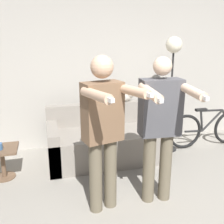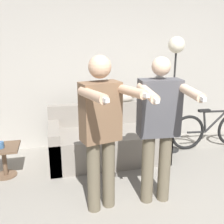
{
  "view_description": "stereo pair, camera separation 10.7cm",
  "coord_description": "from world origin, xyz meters",
  "px_view_note": "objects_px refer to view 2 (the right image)",
  "views": [
    {
      "loc": [
        -1.11,
        -1.76,
        1.87
      ],
      "look_at": [
        -0.3,
        1.34,
        0.94
      ],
      "focal_mm": 42.0,
      "sensor_mm": 36.0,
      "label": 1
    },
    {
      "loc": [
        -1.01,
        -1.78,
        1.87
      ],
      "look_at": [
        -0.3,
        1.34,
        0.94
      ],
      "focal_mm": 42.0,
      "sensor_mm": 36.0,
      "label": 2
    }
  ],
  "objects_px": {
    "couch": "(107,141)",
    "floor_lamp": "(176,60)",
    "person_left": "(101,126)",
    "bicycle": "(211,130)",
    "cup": "(1,145)",
    "side_table": "(4,155)",
    "person_right": "(159,123)",
    "cat": "(124,98)"
  },
  "relations": [
    {
      "from": "person_right",
      "to": "cup",
      "type": "distance_m",
      "value": 2.12
    },
    {
      "from": "floor_lamp",
      "to": "cup",
      "type": "distance_m",
      "value": 2.83
    },
    {
      "from": "couch",
      "to": "floor_lamp",
      "type": "xyz_separation_m",
      "value": [
        1.1,
        0.06,
        1.23
      ]
    },
    {
      "from": "side_table",
      "to": "cat",
      "type": "bearing_deg",
      "value": 17.13
    },
    {
      "from": "side_table",
      "to": "cup",
      "type": "relative_size",
      "value": 4.91
    },
    {
      "from": "cat",
      "to": "bicycle",
      "type": "height_order",
      "value": "cat"
    },
    {
      "from": "couch",
      "to": "cat",
      "type": "xyz_separation_m",
      "value": [
        0.35,
        0.34,
        0.61
      ]
    },
    {
      "from": "person_left",
      "to": "bicycle",
      "type": "xyz_separation_m",
      "value": [
        2.15,
        1.26,
        -0.66
      ]
    },
    {
      "from": "person_right",
      "to": "bicycle",
      "type": "height_order",
      "value": "person_right"
    },
    {
      "from": "side_table",
      "to": "cup",
      "type": "height_order",
      "value": "cup"
    },
    {
      "from": "cat",
      "to": "side_table",
      "type": "distance_m",
      "value": 2.02
    },
    {
      "from": "floor_lamp",
      "to": "side_table",
      "type": "bearing_deg",
      "value": -173.47
    },
    {
      "from": "bicycle",
      "to": "person_right",
      "type": "bearing_deg",
      "value": -140.21
    },
    {
      "from": "couch",
      "to": "cup",
      "type": "bearing_deg",
      "value": -169.77
    },
    {
      "from": "floor_lamp",
      "to": "cup",
      "type": "xyz_separation_m",
      "value": [
        -2.61,
        -0.34,
        -1.04
      ]
    },
    {
      "from": "person_left",
      "to": "bicycle",
      "type": "height_order",
      "value": "person_left"
    },
    {
      "from": "couch",
      "to": "side_table",
      "type": "xyz_separation_m",
      "value": [
        -1.49,
        -0.23,
        0.03
      ]
    },
    {
      "from": "couch",
      "to": "person_right",
      "type": "xyz_separation_m",
      "value": [
        0.32,
        -1.24,
        0.68
      ]
    },
    {
      "from": "person_right",
      "to": "cat",
      "type": "bearing_deg",
      "value": 92.77
    },
    {
      "from": "side_table",
      "to": "couch",
      "type": "bearing_deg",
      "value": 8.87
    },
    {
      "from": "cat",
      "to": "bicycle",
      "type": "distance_m",
      "value": 1.62
    },
    {
      "from": "cat",
      "to": "bicycle",
      "type": "xyz_separation_m",
      "value": [
        1.48,
        -0.31,
        -0.57
      ]
    },
    {
      "from": "cup",
      "to": "bicycle",
      "type": "xyz_separation_m",
      "value": [
        3.34,
        0.3,
        -0.16
      ]
    },
    {
      "from": "couch",
      "to": "cat",
      "type": "height_order",
      "value": "cat"
    },
    {
      "from": "bicycle",
      "to": "person_left",
      "type": "bearing_deg",
      "value": -149.56
    },
    {
      "from": "bicycle",
      "to": "cat",
      "type": "bearing_deg",
      "value": 168.23
    },
    {
      "from": "floor_lamp",
      "to": "side_table",
      "type": "distance_m",
      "value": 2.88
    },
    {
      "from": "cup",
      "to": "floor_lamp",
      "type": "bearing_deg",
      "value": 7.34
    },
    {
      "from": "person_left",
      "to": "cup",
      "type": "height_order",
      "value": "person_left"
    },
    {
      "from": "floor_lamp",
      "to": "bicycle",
      "type": "relative_size",
      "value": 1.26
    },
    {
      "from": "cat",
      "to": "floor_lamp",
      "type": "bearing_deg",
      "value": -19.92
    },
    {
      "from": "person_right",
      "to": "bicycle",
      "type": "bearing_deg",
      "value": 43.94
    },
    {
      "from": "floor_lamp",
      "to": "cat",
      "type": "bearing_deg",
      "value": 160.08
    },
    {
      "from": "person_right",
      "to": "floor_lamp",
      "type": "bearing_deg",
      "value": 62.97
    },
    {
      "from": "cat",
      "to": "cup",
      "type": "distance_m",
      "value": 2.0
    },
    {
      "from": "couch",
      "to": "side_table",
      "type": "relative_size",
      "value": 4.1
    },
    {
      "from": "couch",
      "to": "floor_lamp",
      "type": "distance_m",
      "value": 1.66
    },
    {
      "from": "cup",
      "to": "couch",
      "type": "bearing_deg",
      "value": 10.23
    },
    {
      "from": "person_right",
      "to": "side_table",
      "type": "height_order",
      "value": "person_right"
    },
    {
      "from": "person_left",
      "to": "side_table",
      "type": "height_order",
      "value": "person_left"
    },
    {
      "from": "person_right",
      "to": "floor_lamp",
      "type": "distance_m",
      "value": 1.62
    },
    {
      "from": "side_table",
      "to": "bicycle",
      "type": "relative_size",
      "value": 0.29
    }
  ]
}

